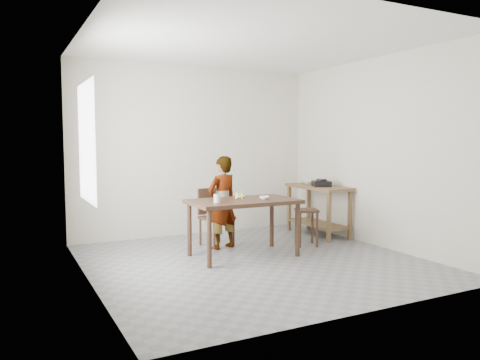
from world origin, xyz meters
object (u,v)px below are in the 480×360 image
prep_counter (318,210)px  stool (306,227)px  child (222,202)px  dining_table (243,228)px  dining_chair (217,217)px

prep_counter → stool: (-0.61, -0.55, -0.13)m
prep_counter → child: size_ratio=0.92×
child → stool: size_ratio=2.45×
child → dining_table: bearing=80.9°
dining_table → stool: bearing=7.6°
prep_counter → child: (-1.77, -0.16, 0.25)m
dining_table → prep_counter: (1.72, 0.70, 0.03)m
dining_chair → stool: size_ratio=1.56×
prep_counter → dining_chair: bearing=179.6°
prep_counter → child: bearing=-174.8°
child → stool: child is taller
dining_chair → prep_counter: bearing=-12.7°
prep_counter → stool: prep_counter is taller
child → prep_counter: bearing=170.5°
prep_counter → stool: 0.84m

